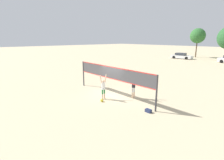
{
  "coord_description": "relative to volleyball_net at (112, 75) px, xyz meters",
  "views": [
    {
      "loc": [
        10.43,
        -9.24,
        4.7
      ],
      "look_at": [
        0.0,
        0.0,
        1.35
      ],
      "focal_mm": 28.0,
      "sensor_mm": 36.0,
      "label": 1
    }
  ],
  "objects": [
    {
      "name": "player_blocker",
      "position": [
        1.55,
        0.92,
        -0.63
      ],
      "size": [
        0.28,
        0.71,
        2.17
      ],
      "rotation": [
        0.0,
        0.0,
        -1.57
      ],
      "color": "beige",
      "rests_on": "ground_plane"
    },
    {
      "name": "volleyball_net",
      "position": [
        0.0,
        0.0,
        0.0
      ],
      "size": [
        8.76,
        0.12,
        2.46
      ],
      "color": "#38383D",
      "rests_on": "ground_plane"
    },
    {
      "name": "ground_plane",
      "position": [
        0.0,
        0.0,
        -1.78
      ],
      "size": [
        200.0,
        200.0,
        0.0
      ],
      "primitive_type": "plane",
      "color": "beige"
    },
    {
      "name": "parked_car_near",
      "position": [
        -9.55,
        30.24,
        -1.17
      ],
      "size": [
        4.89,
        2.29,
        1.34
      ],
      "rotation": [
        0.0,
        0.0,
        0.09
      ],
      "color": "silver",
      "rests_on": "ground_plane"
    },
    {
      "name": "volleyball",
      "position": [
        0.56,
        -1.53,
        -1.66
      ],
      "size": [
        0.23,
        0.23,
        0.23
      ],
      "color": "yellow",
      "rests_on": "ground_plane"
    },
    {
      "name": "gear_bag",
      "position": [
        4.08,
        -0.45,
        -1.67
      ],
      "size": [
        0.4,
        0.25,
        0.2
      ],
      "color": "navy",
      "rests_on": "ground_plane"
    },
    {
      "name": "player_spiker",
      "position": [
        0.15,
        -1.04,
        -0.76
      ],
      "size": [
        0.28,
        0.68,
        1.95
      ],
      "rotation": [
        0.0,
        0.0,
        1.57
      ],
      "color": "beige",
      "rests_on": "ground_plane"
    },
    {
      "name": "tree_left_cluster",
      "position": [
        -8.74,
        36.03,
        3.49
      ],
      "size": [
        3.63,
        3.63,
        7.1
      ],
      "color": "#4C3823",
      "rests_on": "ground_plane"
    }
  ]
}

